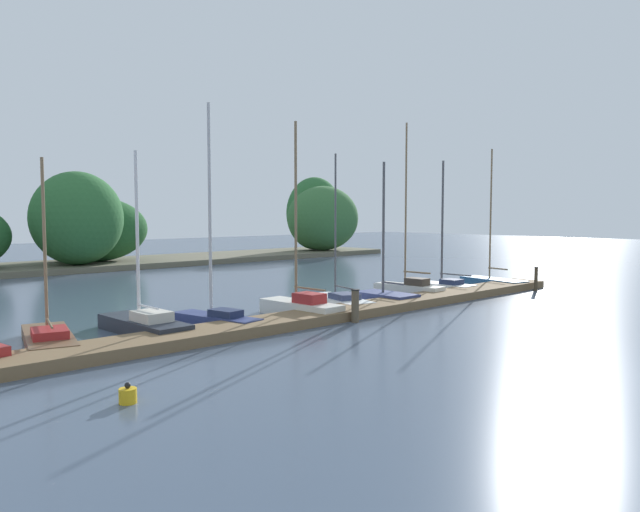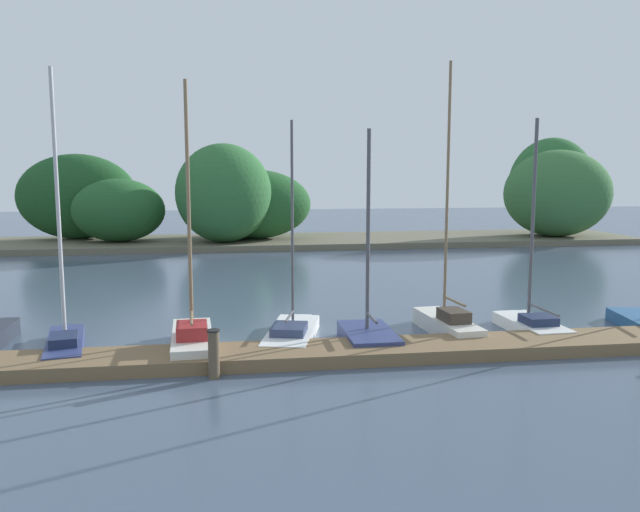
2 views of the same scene
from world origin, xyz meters
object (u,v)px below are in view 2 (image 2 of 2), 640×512
object	(u,v)px
sailboat_3	(65,338)
sailboat_7	(446,320)
sailboat_4	(192,337)
sailboat_5	(292,331)
sailboat_6	(368,333)
mooring_piling_1	(214,354)
sailboat_8	(531,321)

from	to	relation	value
sailboat_3	sailboat_7	world-z (taller)	sailboat_7
sailboat_4	sailboat_5	bearing A→B (deg)	-77.10
sailboat_3	sailboat_4	distance (m)	3.52
sailboat_3	sailboat_4	bearing A→B (deg)	-109.08
sailboat_5	sailboat_6	xyz separation A→B (m)	(2.11, -0.79, 0.06)
sailboat_3	mooring_piling_1	bearing A→B (deg)	-135.63
sailboat_7	sailboat_4	bearing A→B (deg)	91.51
sailboat_4	sailboat_7	size ratio (longest dim) A/B	0.90
sailboat_3	sailboat_8	bearing A→B (deg)	-100.16
sailboat_3	sailboat_6	distance (m)	8.48
sailboat_4	sailboat_5	world-z (taller)	sailboat_4
sailboat_6	sailboat_8	world-z (taller)	sailboat_8
sailboat_6	sailboat_4	bearing A→B (deg)	90.70
sailboat_8	sailboat_3	bearing A→B (deg)	89.04
sailboat_5	mooring_piling_1	xyz separation A→B (m)	(-2.23, -3.17, 0.33)
sailboat_7	mooring_piling_1	world-z (taller)	sailboat_7
sailboat_3	sailboat_7	bearing A→B (deg)	-99.10
sailboat_8	sailboat_7	bearing A→B (deg)	84.63
sailboat_5	sailboat_8	distance (m)	7.45
sailboat_7	mooring_piling_1	xyz separation A→B (m)	(-7.00, -3.20, 0.18)
sailboat_6	sailboat_3	bearing A→B (deg)	87.17
sailboat_3	sailboat_7	xyz separation A→B (m)	(11.12, 0.33, 0.01)
sailboat_5	mooring_piling_1	bearing A→B (deg)	158.99
sailboat_4	sailboat_6	world-z (taller)	sailboat_4
sailboat_4	sailboat_6	distance (m)	4.98
sailboat_6	sailboat_8	distance (m)	5.37
sailboat_4	sailboat_8	world-z (taller)	sailboat_4
sailboat_3	mooring_piling_1	size ratio (longest dim) A/B	6.41
sailboat_5	sailboat_6	world-z (taller)	sailboat_5
sailboat_3	sailboat_8	xyz separation A→B (m)	(13.80, 0.16, -0.05)
sailboat_7	mooring_piling_1	distance (m)	7.70
sailboat_4	mooring_piling_1	size ratio (longest dim) A/B	6.14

